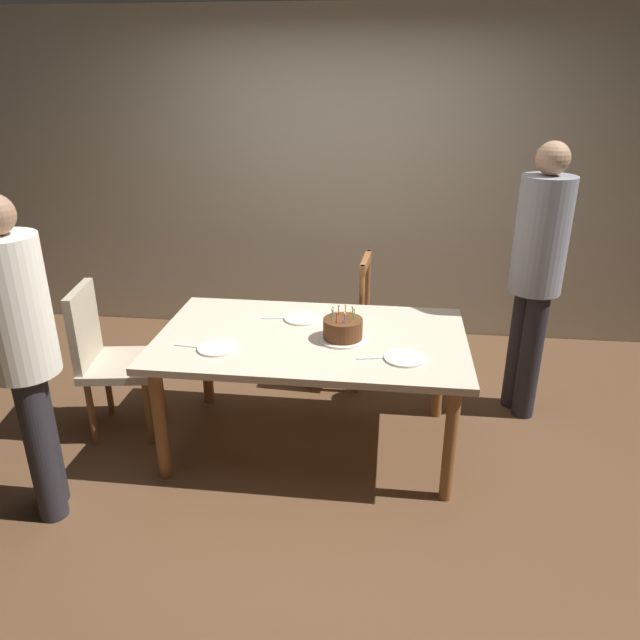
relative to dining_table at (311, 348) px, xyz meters
The scene contains 14 objects.
ground 0.65m from the dining_table, ahead, with size 6.40×6.40×0.00m, color brown.
back_wall 1.96m from the dining_table, 90.00° to the left, with size 6.40×0.10×2.60m, color beige.
dining_table is the anchor object (origin of this frame).
birthday_cake 0.23m from the dining_table, ahead, with size 0.28×0.28×0.19m.
plate_near_celebrant 0.54m from the dining_table, 154.10° to the right, with size 0.22×0.22×0.01m, color silver.
plate_far_side 0.26m from the dining_table, 110.52° to the left, with size 0.22×0.22×0.01m, color silver.
plate_near_guest 0.58m from the dining_table, 24.00° to the right, with size 0.22×0.22×0.01m, color silver.
fork_near_celebrant 0.69m from the dining_table, 160.61° to the right, with size 0.18×0.02×0.01m, color silver.
fork_far_side 0.34m from the dining_table, 137.99° to the left, with size 0.18×0.02×0.01m, color silver.
fork_near_guest 0.45m from the dining_table, 34.11° to the right, with size 0.18×0.02×0.01m, color silver.
chair_spindle_back 0.87m from the dining_table, 83.66° to the left, with size 0.47×0.47×0.95m.
chair_upholstered 1.27m from the dining_table, behind, with size 0.51×0.50×0.95m.
person_celebrant 1.50m from the dining_table, 149.48° to the right, with size 0.32×0.32×1.65m.
person_guest 1.48m from the dining_table, 23.00° to the left, with size 0.32×0.32×1.76m.
Camera 1 is at (0.43, -3.07, 2.12)m, focal length 33.37 mm.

